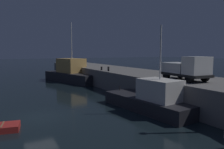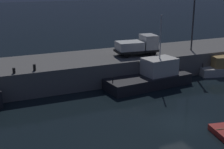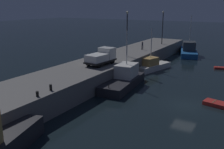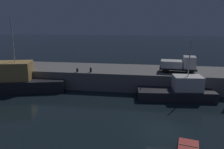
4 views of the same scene
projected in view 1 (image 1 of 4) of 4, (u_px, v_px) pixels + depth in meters
ground_plane at (40, 118)px, 17.68m from camera, size 320.00×320.00×0.00m
pier_quay at (171, 88)px, 24.55m from camera, size 74.52×7.91×2.61m
fishing_trawler_red at (151, 99)px, 19.64m from camera, size 9.90×4.12×7.64m
fishing_boat_white at (73, 73)px, 39.22m from camera, size 13.53×7.64×10.60m
utility_truck at (186, 69)px, 20.88m from camera, size 5.25×2.67×2.34m
bollard_west at (108, 69)px, 30.97m from camera, size 0.28×0.28×0.64m
bollard_central at (67, 63)px, 48.02m from camera, size 0.28×0.28×0.45m
bollard_east at (102, 68)px, 32.62m from camera, size 0.28×0.28×0.53m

